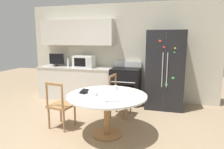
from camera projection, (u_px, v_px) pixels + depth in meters
name	position (u px, v px, depth m)	size (l,w,h in m)	color
ground_plane	(82.00, 144.00, 3.21)	(14.00, 14.00, 0.00)	#9E8466
back_wall	(109.00, 47.00, 5.50)	(5.20, 0.44, 2.60)	beige
kitchen_counter	(76.00, 83.00, 5.61)	(2.10, 0.64, 0.90)	silver
refrigerator	(165.00, 70.00, 4.83)	(0.87, 0.76, 1.87)	black
oven_range	(126.00, 85.00, 5.21)	(0.73, 0.68, 1.08)	black
microwave	(84.00, 62.00, 5.45)	(0.56, 0.37, 0.32)	white
countertop_tv	(57.00, 59.00, 5.68)	(0.44, 0.16, 0.36)	black
counter_bottle	(68.00, 63.00, 5.61)	(0.07, 0.07, 0.28)	silver
dining_table	(107.00, 101.00, 3.43)	(1.37, 1.37, 0.73)	white
dining_chair_far	(119.00, 96.00, 4.34)	(0.47, 0.47, 0.90)	#9E7042
dining_chair_left	(61.00, 106.00, 3.75)	(0.48, 0.48, 0.90)	#9E7042
candle_glass	(116.00, 88.00, 3.73)	(0.08, 0.08, 0.08)	silver
folded_napkin	(94.00, 93.00, 3.38)	(0.17, 0.13, 0.05)	silver
wallet	(84.00, 92.00, 3.49)	(0.15, 0.16, 0.07)	black
mail_stack	(111.00, 99.00, 3.14)	(0.32, 0.36, 0.02)	white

